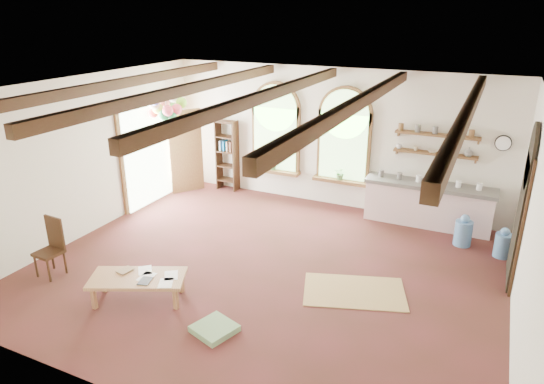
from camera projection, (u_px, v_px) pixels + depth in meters
The scene contains 27 objects.
floor at pixel (266, 268), 8.73m from camera, with size 8.00×8.00×0.00m, color #582424.
ceiling_beams at pixel (265, 96), 7.63m from camera, with size 6.20×6.80×0.18m, color #3B2412, non-canonical shape.
window_left at pixel (276, 131), 11.61m from camera, with size 1.30×0.28×2.20m.
window_right at pixel (344, 139), 10.93m from camera, with size 1.30×0.28×2.20m.
left_doorway at pixel (149, 155), 11.42m from camera, with size 0.10×1.90×2.50m, color brown.
right_doorway at pixel (519, 220), 8.04m from camera, with size 0.10×1.30×2.40m, color black.
kitchen_counter at pixel (428, 204), 10.35m from camera, with size 2.68×0.62×0.94m.
wall_shelf_lower at pixel (435, 154), 10.13m from camera, with size 1.70×0.24×0.04m, color brown.
wall_shelf_upper at pixel (437, 135), 9.99m from camera, with size 1.70×0.24×0.04m, color brown.
wall_clock at pixel (503, 143), 9.57m from camera, with size 0.32×0.32×0.04m, color black.
bookshelf at pixel (227, 155), 12.30m from camera, with size 0.53×0.32×1.80m.
coffee_table at pixel (138, 280), 7.66m from camera, with size 1.63×1.24×0.42m.
side_chair at pixel (51, 259), 8.43m from camera, with size 0.44×0.44×1.04m.
floor_mat at pixel (354, 291), 8.00m from camera, with size 1.65×1.02×0.02m, color tan.
floor_cushion at pixel (215, 329), 7.01m from camera, with size 0.55×0.55×0.09m, color gray.
water_jug_a at pixel (463, 232), 9.51m from camera, with size 0.34×0.34×0.65m.
water_jug_b at pixel (503, 244), 9.06m from camera, with size 0.31×0.31×0.59m.
balloon_cluster at pixel (166, 107), 10.86m from camera, with size 0.89×0.92×1.15m.
table_book at pixel (122, 269), 7.86m from camera, with size 0.18×0.26×0.02m, color olive.
tablet at pixel (145, 281), 7.52m from camera, with size 0.18×0.25×0.01m, color black.
potted_plant_left at pixel (274, 164), 11.80m from camera, with size 0.27×0.23×0.30m, color #598C4C.
potted_plant_right at pixel (341, 173), 11.12m from camera, with size 0.27×0.23×0.30m, color #598C4C.
shelf_cup_a at pixel (399, 146), 10.40m from camera, with size 0.12×0.10×0.10m, color white.
shelf_cup_b at pixel (416, 148), 10.26m from camera, with size 0.10×0.10×0.09m, color beige.
shelf_bowl_a at pixel (433, 151), 10.13m from camera, with size 0.22×0.22×0.05m, color beige.
shelf_bowl_b at pixel (450, 153), 9.99m from camera, with size 0.20×0.20×0.06m, color #8C664C.
shelf_vase at pixel (469, 152), 9.83m from camera, with size 0.18×0.18×0.19m, color slate.
Camera 1 is at (3.36, -6.90, 4.37)m, focal length 32.00 mm.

